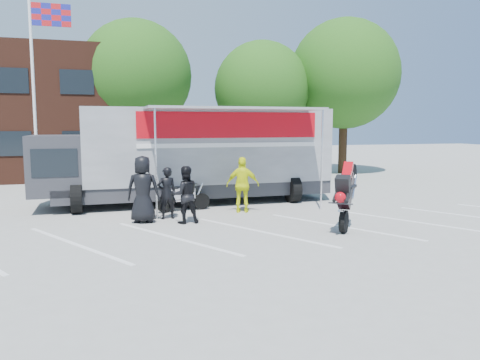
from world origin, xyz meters
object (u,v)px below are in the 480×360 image
parked_motorcycle (184,211)px  spectator_hivis (243,185)px  tree_mid (262,89)px  spectator_leather_b (167,193)px  flagpole (39,71)px  transporter_truck (196,202)px  spectator_leather_c (185,195)px  tree_right (345,74)px  spectator_leather_a (143,189)px  tree_left (136,76)px  stunt_bike_rider (349,228)px

parked_motorcycle → spectator_hivis: (1.86, -0.78, 0.92)m
tree_mid → spectator_hivis: 12.62m
spectator_leather_b → tree_mid: bearing=-127.4°
spectator_leather_b → flagpole: bearing=-62.8°
transporter_truck → spectator_leather_c: bearing=-106.6°
flagpole → tree_right: tree_right is taller
tree_right → spectator_leather_a: size_ratio=4.57×
parked_motorcycle → spectator_leather_b: 1.58m
tree_left → transporter_truck: tree_left is taller
tree_right → spectator_hivis: 15.05m
tree_mid → tree_right: bearing=-5.7°
tree_right → spectator_leather_a: bearing=-138.5°
tree_left → spectator_leather_b: tree_left is taller
spectator_leather_c → spectator_hivis: (2.13, 1.18, 0.07)m
tree_mid → stunt_bike_rider: (-2.30, -14.26, -4.94)m
tree_left → spectator_hivis: size_ratio=4.68×
tree_left → flagpole: bearing=-125.3°
transporter_truck → spectator_leather_a: size_ratio=5.50×
tree_mid → stunt_bike_rider: tree_mid is taller
parked_motorcycle → spectator_leather_a: spectator_leather_a is taller
tree_right → spectator_leather_a: 17.74m
tree_mid → parked_motorcycle: tree_mid is taller
flagpole → transporter_truck: size_ratio=0.73×
parked_motorcycle → tree_left: bearing=-7.6°
tree_right → parked_motorcycle: size_ratio=4.77×
tree_mid → spectator_leather_a: bearing=-123.4°
tree_mid → spectator_leather_c: tree_mid is taller
tree_left → spectator_leather_b: bearing=-90.2°
flagpole → stunt_bike_rider: (8.95, -9.26, -5.05)m
spectator_leather_a → spectator_leather_b: bearing=-140.2°
flagpole → spectator_leather_a: bearing=-63.0°
tree_left → spectator_leather_c: bearing=-88.3°
parked_motorcycle → transporter_truck: bearing=-35.4°
tree_mid → tree_right: tree_right is taller
tree_left → spectator_leather_b: 13.35m
stunt_bike_rider → parked_motorcycle: bearing=176.7°
tree_right → stunt_bike_rider: tree_right is taller
transporter_truck → stunt_bike_rider: transporter_truck is taller
stunt_bike_rider → spectator_hivis: spectator_hivis is taller
tree_mid → parked_motorcycle: (-6.33, -10.31, -4.94)m
tree_right → transporter_truck: (-10.59, -8.18, -5.88)m
transporter_truck → spectator_hivis: (1.12, -2.41, 0.92)m
spectator_leather_b → spectator_leather_a: bearing=17.6°
stunt_bike_rider → spectator_hivis: size_ratio=1.11×
tree_left → spectator_leather_c: tree_left is taller
flagpole → transporter_truck: (5.65, -3.68, -5.05)m
spectator_leather_b → spectator_hivis: (2.56, 0.38, 0.12)m
spectator_leather_b → spectator_hivis: 2.59m
spectator_leather_a → spectator_leather_b: (0.75, 0.32, -0.19)m
tree_left → tree_right: bearing=-7.1°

